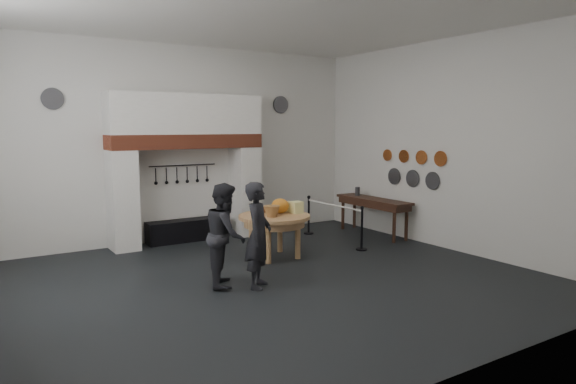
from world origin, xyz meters
TOP-DOWN VIEW (x-y plane):
  - floor at (0.00, 0.00)m, footprint 9.00×8.00m
  - ceiling at (0.00, 0.00)m, footprint 9.00×8.00m
  - wall_back at (0.00, 4.00)m, footprint 9.00×0.02m
  - wall_front at (0.00, -4.00)m, footprint 9.00×0.02m
  - wall_right at (4.50, 0.00)m, footprint 0.02×8.00m
  - chimney_pier_left at (-1.48, 3.65)m, footprint 0.55×0.70m
  - chimney_pier_right at (1.48, 3.65)m, footprint 0.55×0.70m
  - hearth_brick_band at (0.00, 3.65)m, footprint 3.50×0.72m
  - chimney_hood at (0.00, 3.65)m, footprint 3.50×0.70m
  - iron_range at (0.00, 3.72)m, footprint 1.90×0.45m
  - utensil_rail at (0.00, 3.92)m, footprint 1.60×0.02m
  - work_table at (0.92, 1.32)m, footprint 1.68×1.68m
  - pumpkin at (1.12, 1.42)m, footprint 0.36×0.36m
  - cheese_block_big at (1.42, 1.27)m, footprint 0.22×0.22m
  - cheese_block_small at (1.40, 1.57)m, footprint 0.18×0.18m
  - wicker_basket at (0.77, 1.17)m, footprint 0.37×0.37m
  - bread_loaf at (0.82, 1.67)m, footprint 0.31×0.18m
  - visitor_near at (-0.30, -0.19)m, footprint 0.74×0.76m
  - visitor_far at (-0.70, 0.21)m, footprint 0.96×1.04m
  - side_table at (4.10, 1.92)m, footprint 0.55×2.20m
  - pewter_jug at (4.10, 2.52)m, footprint 0.12×0.12m
  - copper_pan_a at (4.46, 0.20)m, footprint 0.03×0.34m
  - copper_pan_b at (4.46, 0.75)m, footprint 0.03×0.32m
  - copper_pan_c at (4.46, 1.30)m, footprint 0.03×0.30m
  - copper_pan_d at (4.46, 1.85)m, footprint 0.03×0.28m
  - pewter_plate_left at (4.46, 0.40)m, footprint 0.03×0.40m
  - pewter_plate_mid at (4.46, 1.00)m, footprint 0.03×0.40m
  - pewter_plate_right at (4.46, 1.60)m, footprint 0.03×0.40m
  - pewter_plate_back_left at (-2.70, 3.96)m, footprint 0.44×0.03m
  - pewter_plate_back_right at (2.70, 3.96)m, footprint 0.44×0.03m
  - barrier_post_near at (2.82, 0.85)m, footprint 0.05×0.05m
  - barrier_post_far at (2.82, 2.85)m, footprint 0.05×0.05m
  - barrier_rope at (2.82, 1.85)m, footprint 0.04×2.00m

SIDE VIEW (x-z plane):
  - floor at x=0.00m, z-range -0.01..0.01m
  - iron_range at x=0.00m, z-range 0.00..0.50m
  - barrier_post_near at x=2.82m, z-range 0.00..0.90m
  - barrier_post_far at x=2.82m, z-range 0.00..0.90m
  - work_table at x=0.92m, z-range 0.80..0.88m
  - barrier_rope at x=2.82m, z-range 0.83..0.87m
  - visitor_far at x=-0.70m, z-range 0.00..1.72m
  - side_table at x=4.10m, z-range 0.84..0.90m
  - visitor_near at x=-0.30m, z-range 0.00..1.76m
  - bread_loaf at x=0.82m, z-range 0.87..1.01m
  - cheese_block_small at x=1.40m, z-range 0.88..1.07m
  - wicker_basket at x=0.77m, z-range 0.88..1.09m
  - cheese_block_big at x=1.42m, z-range 0.88..1.11m
  - pewter_jug at x=4.10m, z-range 0.90..1.12m
  - pumpkin at x=1.12m, z-range 0.88..1.18m
  - chimney_pier_left at x=-1.48m, z-range 0.00..2.15m
  - chimney_pier_right at x=1.48m, z-range 0.00..2.15m
  - pewter_plate_left at x=4.46m, z-range 1.25..1.65m
  - pewter_plate_mid at x=4.46m, z-range 1.25..1.65m
  - pewter_plate_right at x=4.46m, z-range 1.25..1.65m
  - utensil_rail at x=0.00m, z-range 1.74..1.76m
  - copper_pan_b at x=4.46m, z-range 1.79..2.11m
  - copper_pan_d at x=4.46m, z-range 1.81..2.09m
  - copper_pan_a at x=4.46m, z-range 1.78..2.12m
  - copper_pan_c at x=4.46m, z-range 1.80..2.10m
  - wall_back at x=0.00m, z-range 0.00..4.50m
  - wall_front at x=0.00m, z-range 0.00..4.50m
  - wall_right at x=4.50m, z-range 0.00..4.50m
  - hearth_brick_band at x=0.00m, z-range 2.15..2.47m
  - chimney_hood at x=0.00m, z-range 2.47..3.37m
  - pewter_plate_back_left at x=-2.70m, z-range 2.98..3.42m
  - pewter_plate_back_right at x=2.70m, z-range 2.98..3.42m
  - ceiling at x=0.00m, z-range 4.49..4.51m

